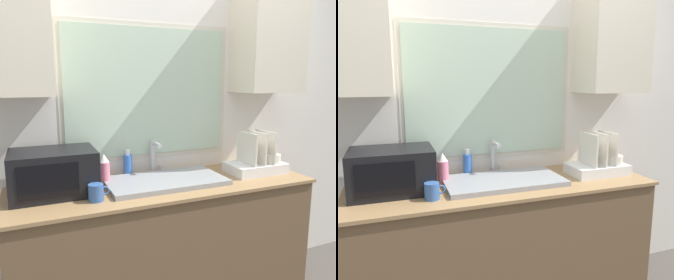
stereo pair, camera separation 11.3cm
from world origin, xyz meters
The scene contains 9 objects.
countertop centered at (0.00, 0.29, 0.46)m, with size 1.88×0.61×0.92m.
wall_back centered at (0.00, 0.57, 1.41)m, with size 6.00×0.38×2.60m.
sink_basin centered at (0.00, 0.30, 0.93)m, with size 0.74×0.40×0.03m.
faucet centered at (0.01, 0.51, 1.06)m, with size 0.08×0.15×0.24m.
microwave centered at (-0.65, 0.36, 1.04)m, with size 0.46×0.35×0.25m.
dish_rack centered at (0.68, 0.27, 0.99)m, with size 0.39×0.24×0.29m.
spray_bottle centered at (-0.36, 0.41, 1.01)m, with size 0.07×0.07×0.19m.
soap_bottle centered at (-0.18, 0.52, 1.00)m, with size 0.06×0.06×0.19m.
mug_near_sink centered at (-0.46, 0.15, 0.96)m, with size 0.11×0.08×0.09m.
Camera 1 is at (-0.75, -1.53, 1.55)m, focal length 35.00 mm.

